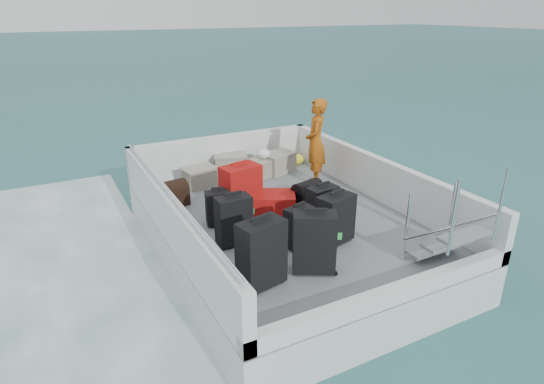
% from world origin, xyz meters
% --- Properties ---
extents(ground, '(160.00, 160.00, 0.00)m').
position_xyz_m(ground, '(0.00, 0.00, 0.00)').
color(ground, '#164E4B').
rests_on(ground, ground).
extents(ferry_hull, '(3.60, 5.00, 0.60)m').
position_xyz_m(ferry_hull, '(0.00, 0.00, 0.30)').
color(ferry_hull, silver).
rests_on(ferry_hull, ground).
extents(deck, '(3.30, 4.70, 0.02)m').
position_xyz_m(deck, '(0.00, 0.00, 0.61)').
color(deck, gray).
rests_on(deck, ferry_hull).
extents(deck_fittings, '(3.60, 5.00, 0.90)m').
position_xyz_m(deck_fittings, '(0.35, -0.32, 0.99)').
color(deck_fittings, silver).
rests_on(deck_fittings, deck).
extents(suitcase_0, '(0.57, 0.40, 0.80)m').
position_xyz_m(suitcase_0, '(-1.11, -1.48, 1.02)').
color(suitcase_0, black).
rests_on(suitcase_0, deck).
extents(suitcase_1, '(0.46, 0.27, 0.68)m').
position_xyz_m(suitcase_1, '(-1.00, -0.43, 0.96)').
color(suitcase_1, black).
rests_on(suitcase_1, deck).
extents(suitcase_2, '(0.39, 0.28, 0.52)m').
position_xyz_m(suitcase_2, '(-0.97, 0.21, 0.88)').
color(suitcase_2, black).
rests_on(suitcase_2, deck).
extents(suitcase_3, '(0.58, 0.50, 0.76)m').
position_xyz_m(suitcase_3, '(-0.43, -1.50, 1.00)').
color(suitcase_3, black).
rests_on(suitcase_3, deck).
extents(suitcase_4, '(0.42, 0.31, 0.56)m').
position_xyz_m(suitcase_4, '(-0.27, -0.89, 0.90)').
color(suitcase_4, black).
rests_on(suitcase_4, deck).
extents(suitcase_5, '(0.63, 0.44, 0.79)m').
position_xyz_m(suitcase_5, '(-0.53, 0.38, 1.01)').
color(suitcase_5, '#A6160C').
rests_on(suitcase_5, deck).
extents(suitcase_6, '(0.55, 0.40, 0.68)m').
position_xyz_m(suitcase_6, '(0.22, -1.01, 0.96)').
color(suitcase_6, black).
rests_on(suitcase_6, deck).
extents(suitcase_7, '(0.47, 0.31, 0.61)m').
position_xyz_m(suitcase_7, '(0.33, -0.53, 0.93)').
color(suitcase_7, black).
rests_on(suitcase_7, deck).
extents(suitcase_8, '(0.88, 0.77, 0.29)m').
position_xyz_m(suitcase_8, '(-0.07, 0.29, 0.77)').
color(suitcase_8, '#A6160C').
rests_on(suitcase_8, deck).
extents(duffel_0, '(0.53, 0.39, 0.32)m').
position_xyz_m(duffel_0, '(-1.37, 1.20, 0.78)').
color(duffel_0, black).
rests_on(duffel_0, deck).
extents(duffel_1, '(0.56, 0.55, 0.32)m').
position_xyz_m(duffel_1, '(-0.23, 1.09, 0.78)').
color(duffel_1, black).
rests_on(duffel_1, deck).
extents(duffel_2, '(0.53, 0.40, 0.32)m').
position_xyz_m(duffel_2, '(0.54, 0.20, 0.78)').
color(duffel_2, black).
rests_on(duffel_2, deck).
extents(crate_0, '(0.58, 0.44, 0.32)m').
position_xyz_m(crate_0, '(-0.70, 1.82, 0.78)').
color(crate_0, gray).
rests_on(crate_0, deck).
extents(crate_1, '(0.68, 0.57, 0.35)m').
position_xyz_m(crate_1, '(0.06, 2.20, 0.80)').
color(crate_1, gray).
rests_on(crate_1, deck).
extents(crate_2, '(0.60, 0.51, 0.31)m').
position_xyz_m(crate_2, '(0.57, 1.78, 0.77)').
color(crate_2, gray).
rests_on(crate_2, deck).
extents(crate_3, '(0.68, 0.55, 0.35)m').
position_xyz_m(crate_3, '(0.90, 1.83, 0.80)').
color(crate_3, gray).
rests_on(crate_3, deck).
extents(yellow_bag, '(0.28, 0.26, 0.22)m').
position_xyz_m(yellow_bag, '(1.45, 2.07, 0.73)').
color(yellow_bag, yellow).
rests_on(yellow_bag, deck).
extents(white_bag, '(0.24, 0.24, 0.18)m').
position_xyz_m(white_bag, '(0.57, 1.78, 1.02)').
color(white_bag, white).
rests_on(white_bag, crate_2).
extents(passenger, '(0.62, 0.67, 1.53)m').
position_xyz_m(passenger, '(1.17, 0.98, 1.39)').
color(passenger, orange).
rests_on(passenger, deck).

